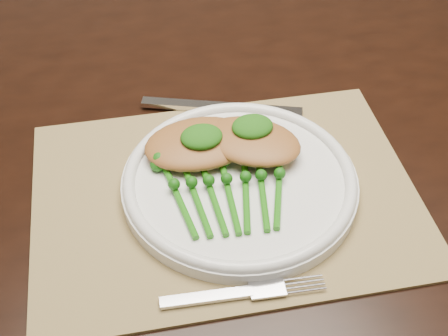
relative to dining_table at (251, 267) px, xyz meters
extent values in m
cube|color=black|center=(0.00, 0.00, 0.35)|extent=(1.68, 1.04, 0.04)
cube|color=olive|center=(-0.09, -0.15, 0.37)|extent=(0.49, 0.37, 0.00)
cylinder|color=silver|center=(-0.07, -0.15, 0.39)|extent=(0.29, 0.29, 0.02)
torus|color=silver|center=(-0.07, -0.15, 0.40)|extent=(0.28, 0.28, 0.01)
cube|color=silver|center=(-0.12, 0.03, 0.38)|extent=(0.09, 0.05, 0.01)
cube|color=silver|center=(-0.01, -0.01, 0.38)|extent=(0.14, 0.07, 0.00)
cube|color=silver|center=(-0.15, -0.29, 0.38)|extent=(0.10, 0.02, 0.01)
ellipsoid|color=#9D622D|center=(-0.11, -0.09, 0.41)|extent=(0.14, 0.10, 0.03)
ellipsoid|color=#9D622D|center=(-0.04, -0.10, 0.41)|extent=(0.15, 0.14, 0.03)
ellipsoid|color=#114409|center=(-0.11, -0.09, 0.42)|extent=(0.05, 0.04, 0.02)
ellipsoid|color=#114409|center=(-0.04, -0.09, 0.43)|extent=(0.05, 0.04, 0.02)
camera|label=1|loc=(-0.22, -0.65, 0.93)|focal=50.00mm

